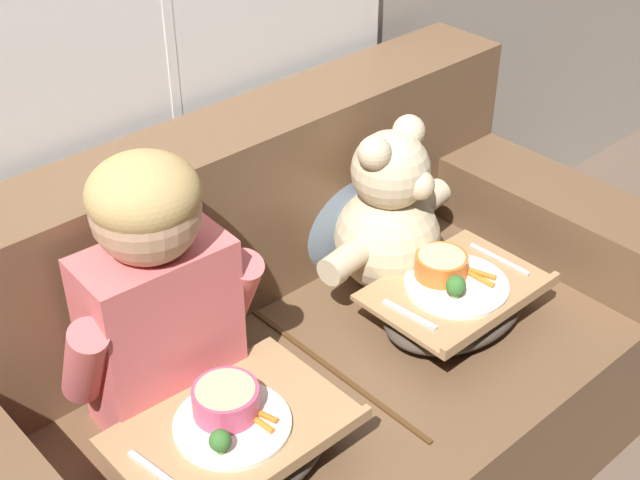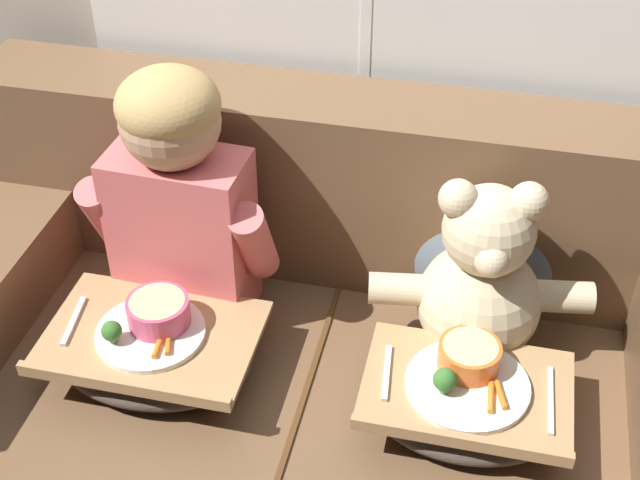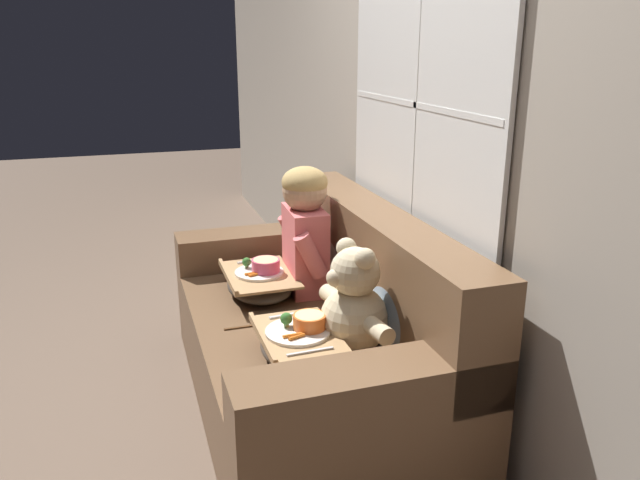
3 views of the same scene
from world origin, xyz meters
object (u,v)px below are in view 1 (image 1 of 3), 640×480
at_px(throw_pillow_behind_child, 121,307).
at_px(lap_tray_child, 234,442).
at_px(child_figure, 155,281).
at_px(teddy_bear, 390,220).
at_px(lap_tray_teddy, 454,301).
at_px(throw_pillow_behind_teddy, 343,199).
at_px(couch, 300,380).

height_order(throw_pillow_behind_child, lap_tray_child, throw_pillow_behind_child).
xyz_separation_m(child_figure, teddy_bear, (0.65, -0.00, -0.14)).
relative_size(throw_pillow_behind_child, lap_tray_child, 0.85).
bearing_deg(throw_pillow_behind_child, lap_tray_teddy, -30.35).
bearing_deg(lap_tray_teddy, throw_pillow_behind_child, 149.65).
relative_size(throw_pillow_behind_teddy, lap_tray_child, 0.88).
height_order(throw_pillow_behind_teddy, lap_tray_teddy, throw_pillow_behind_teddy).
height_order(throw_pillow_behind_teddy, child_figure, child_figure).
bearing_deg(lap_tray_teddy, teddy_bear, 89.60).
distance_m(lap_tray_child, lap_tray_teddy, 0.65).
bearing_deg(lap_tray_child, throw_pillow_behind_teddy, 30.41).
relative_size(couch, lap_tray_child, 3.97).
height_order(teddy_bear, lap_tray_child, teddy_bear).
bearing_deg(teddy_bear, lap_tray_child, -161.59).
distance_m(throw_pillow_behind_child, throw_pillow_behind_teddy, 0.65).
xyz_separation_m(couch, teddy_bear, (0.32, 0.04, 0.29)).
bearing_deg(couch, throw_pillow_behind_child, 148.17).
distance_m(teddy_bear, lap_tray_child, 0.69).
xyz_separation_m(throw_pillow_behind_child, child_figure, (-0.00, -0.16, 0.16)).
bearing_deg(throw_pillow_behind_teddy, throw_pillow_behind_child, 180.00).
height_order(couch, throw_pillow_behind_teddy, couch).
relative_size(throw_pillow_behind_teddy, teddy_bear, 0.82).
height_order(throw_pillow_behind_teddy, teddy_bear, teddy_bear).
distance_m(throw_pillow_behind_child, lap_tray_child, 0.39).
height_order(child_figure, teddy_bear, child_figure).
relative_size(lap_tray_child, lap_tray_teddy, 1.09).
xyz_separation_m(child_figure, lap_tray_teddy, (0.65, -0.22, -0.26)).
bearing_deg(child_figure, lap_tray_child, -89.91).
relative_size(throw_pillow_behind_child, throw_pillow_behind_teddy, 0.97).
xyz_separation_m(couch, throw_pillow_behind_teddy, (0.32, 0.20, 0.28)).
relative_size(throw_pillow_behind_teddy, lap_tray_teddy, 0.95).
xyz_separation_m(couch, lap_tray_child, (-0.32, -0.18, 0.17)).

